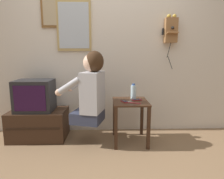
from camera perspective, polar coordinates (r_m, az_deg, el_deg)
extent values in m
plane|color=#846647|center=(2.06, -1.43, -23.88)|extent=(14.00, 14.00, 0.00)
cube|color=beige|center=(2.97, -1.72, 12.42)|extent=(6.80, 0.05, 2.55)
cube|color=#422819|center=(2.60, 5.25, -3.46)|extent=(0.45, 0.50, 0.02)
cube|color=#382215|center=(2.45, 1.12, -11.10)|extent=(0.04, 0.04, 0.53)
cube|color=#382215|center=(2.50, 10.39, -10.82)|extent=(0.04, 0.04, 0.53)
cube|color=#382215|center=(2.88, 0.65, -7.84)|extent=(0.04, 0.04, 0.53)
cube|color=#382215|center=(2.92, 8.51, -7.68)|extent=(0.04, 0.04, 0.53)
cube|color=#2D3347|center=(2.58, -6.93, -7.62)|extent=(0.44, 0.43, 0.14)
cube|color=#ADADB2|center=(2.48, -5.52, -0.71)|extent=(0.31, 0.41, 0.50)
sphere|color=#DBAD8E|center=(2.44, -5.66, 7.65)|extent=(0.22, 0.22, 0.22)
ellipsoid|color=#382314|center=(2.43, -5.04, 7.97)|extent=(0.28, 0.29, 0.26)
cylinder|color=#ADADB2|center=(2.41, -12.25, 0.99)|extent=(0.32, 0.15, 0.23)
cylinder|color=#ADADB2|center=(2.70, -9.41, 2.00)|extent=(0.32, 0.15, 0.23)
sphere|color=#DBAD8E|center=(2.49, -14.97, -0.82)|extent=(0.09, 0.09, 0.09)
sphere|color=#DBAD8E|center=(2.76, -11.93, 0.35)|extent=(0.09, 0.09, 0.09)
cube|color=#382316|center=(2.98, -20.11, -9.24)|extent=(0.75, 0.48, 0.40)
cube|color=black|center=(2.76, -21.71, -10.47)|extent=(0.68, 0.01, 0.02)
cube|color=#232326|center=(2.87, -21.17, -1.61)|extent=(0.48, 0.37, 0.42)
cube|color=#280F33|center=(2.69, -22.48, -2.41)|extent=(0.39, 0.01, 0.33)
cube|color=olive|center=(3.05, 16.44, 15.88)|extent=(0.17, 0.11, 0.34)
cube|color=olive|center=(2.96, 16.93, 15.21)|extent=(0.15, 0.07, 0.03)
sphere|color=#B79338|center=(3.05, 15.97, 19.52)|extent=(0.06, 0.06, 0.06)
sphere|color=#B79338|center=(3.08, 17.42, 19.38)|extent=(0.06, 0.06, 0.06)
cone|color=black|center=(2.95, 17.13, 16.54)|extent=(0.04, 0.05, 0.04)
cylinder|color=black|center=(3.01, 14.35, 15.72)|extent=(0.03, 0.03, 0.09)
cylinder|color=black|center=(3.01, 15.97, 10.84)|extent=(0.04, 0.04, 0.22)
cylinder|color=black|center=(3.02, 16.24, 7.40)|extent=(0.07, 0.06, 0.19)
cube|color=brown|center=(3.06, -15.62, 20.77)|extent=(0.42, 0.02, 0.44)
cube|color=tan|center=(3.05, -15.68, 20.82)|extent=(0.36, 0.01, 0.38)
cube|color=tan|center=(2.98, -10.81, 17.45)|extent=(0.48, 0.03, 0.69)
cube|color=#B2BCC6|center=(2.97, -10.87, 17.49)|extent=(0.42, 0.01, 0.62)
cube|color=maroon|center=(2.53, 3.68, -3.45)|extent=(0.10, 0.14, 0.01)
cube|color=black|center=(2.53, 3.68, -3.32)|extent=(0.08, 0.11, 0.00)
cube|color=maroon|center=(2.64, 7.12, -2.96)|extent=(0.14, 0.10, 0.01)
cube|color=black|center=(2.63, 7.12, -2.83)|extent=(0.11, 0.08, 0.00)
cylinder|color=silver|center=(2.70, 6.13, -0.74)|extent=(0.07, 0.07, 0.19)
cylinder|color=#2D4C8C|center=(2.68, 6.18, 1.45)|extent=(0.04, 0.04, 0.02)
cylinder|color=#D83F4C|center=(2.47, 6.43, -3.84)|extent=(0.16, 0.07, 0.01)
cube|color=white|center=(2.48, 4.87, -3.48)|extent=(0.03, 0.02, 0.01)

